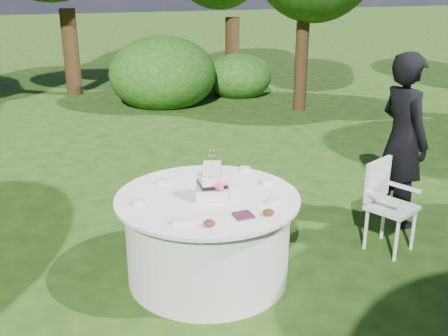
{
  "coord_description": "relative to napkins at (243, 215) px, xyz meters",
  "views": [
    {
      "loc": [
        -1.36,
        -3.83,
        2.48
      ],
      "look_at": [
        0.15,
        0.0,
        1.0
      ],
      "focal_mm": 42.0,
      "sensor_mm": 36.0,
      "label": 1
    }
  ],
  "objects": [
    {
      "name": "ground",
      "position": [
        -0.12,
        0.48,
        -0.78
      ],
      "size": [
        80.0,
        80.0,
        0.0
      ],
      "primitive_type": "plane",
      "color": "#1C340E",
      "rests_on": "ground"
    },
    {
      "name": "napkins",
      "position": [
        0.0,
        0.0,
        0.0
      ],
      "size": [
        0.14,
        0.14,
        0.02
      ],
      "primitive_type": "cube",
      "color": "#471E33",
      "rests_on": "table"
    },
    {
      "name": "feather_plume",
      "position": [
        -0.38,
        0.07,
        -0.0
      ],
      "size": [
        0.48,
        0.07,
        0.01
      ],
      "primitive_type": "ellipsoid",
      "color": "silver",
      "rests_on": "table"
    },
    {
      "name": "votives",
      "position": [
        -0.07,
        0.52,
        0.01
      ],
      "size": [
        1.26,
        0.96,
        0.04
      ],
      "color": "white",
      "rests_on": "table"
    },
    {
      "name": "petal_cups",
      "position": [
        -0.06,
        -0.06,
        0.02
      ],
      "size": [
        0.58,
        0.1,
        0.05
      ],
      "color": "#562D16",
      "rests_on": "table"
    },
    {
      "name": "cake",
      "position": [
        -0.08,
        0.46,
        0.1
      ],
      "size": [
        0.34,
        0.34,
        0.41
      ],
      "color": "white",
      "rests_on": "table"
    },
    {
      "name": "guest",
      "position": [
        2.15,
        0.81,
        0.13
      ],
      "size": [
        0.46,
        0.68,
        1.83
      ],
      "primitive_type": "imported",
      "rotation": [
        0.0,
        0.0,
        1.54
      ],
      "color": "black",
      "rests_on": "ground"
    },
    {
      "name": "table",
      "position": [
        -0.12,
        0.48,
        -0.39
      ],
      "size": [
        1.56,
        1.56,
        0.77
      ],
      "color": "white",
      "rests_on": "ground"
    },
    {
      "name": "chair",
      "position": [
        1.65,
        0.37,
        -0.26
      ],
      "size": [
        0.52,
        0.52,
        0.88
      ],
      "color": "white",
      "rests_on": "ground"
    }
  ]
}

